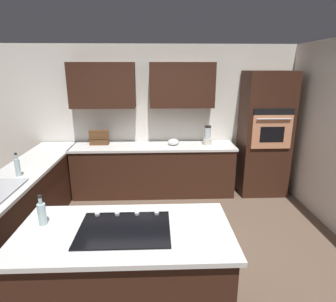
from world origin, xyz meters
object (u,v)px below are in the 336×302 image
object	(u,v)px
spice_rack	(99,138)
mixing_bowl	(173,142)
blender	(208,137)
dish_soap_bottle	(18,167)
wall_oven	(264,134)
cooktop	(125,229)
oil_bottle	(42,213)

from	to	relation	value
spice_rack	mixing_bowl	bearing A→B (deg)	177.34
blender	dish_soap_bottle	world-z (taller)	blender
blender	dish_soap_bottle	distance (m)	2.98
spice_rack	wall_oven	bearing A→B (deg)	178.34
cooktop	spice_rack	xyz separation A→B (m)	(0.74, -2.77, 0.12)
cooktop	blender	bearing A→B (deg)	-113.23
blender	spice_rack	bearing A→B (deg)	-1.82
cooktop	oil_bottle	size ratio (longest dim) A/B	2.79
blender	oil_bottle	bearing A→B (deg)	54.20
wall_oven	spice_rack	size ratio (longest dim) A/B	6.54
cooktop	dish_soap_bottle	distance (m)	1.95
spice_rack	oil_bottle	bearing A→B (deg)	90.50
blender	spice_rack	size ratio (longest dim) A/B	1.02
dish_soap_bottle	oil_bottle	world-z (taller)	dish_soap_bottle
oil_bottle	cooktop	bearing A→B (deg)	171.09
cooktop	spice_rack	bearing A→B (deg)	-75.15
mixing_bowl	dish_soap_bottle	bearing A→B (deg)	35.25
dish_soap_bottle	spice_rack	bearing A→B (deg)	-115.82
mixing_bowl	cooktop	bearing A→B (deg)	78.25
blender	oil_bottle	size ratio (longest dim) A/B	1.24
mixing_bowl	oil_bottle	size ratio (longest dim) A/B	0.72
cooktop	blender	distance (m)	2.96
wall_oven	dish_soap_bottle	bearing A→B (deg)	21.20
oil_bottle	spice_rack	bearing A→B (deg)	-89.50
wall_oven	cooktop	distance (m)	3.46
wall_oven	mixing_bowl	bearing A→B (deg)	-0.84
wall_oven	spice_rack	distance (m)	2.90
spice_rack	dish_soap_bottle	world-z (taller)	dish_soap_bottle
blender	mixing_bowl	bearing A→B (deg)	0.00
wall_oven	blender	bearing A→B (deg)	-1.34
cooktop	oil_bottle	bearing A→B (deg)	-8.91
wall_oven	oil_bottle	bearing A→B (deg)	41.87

